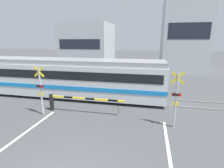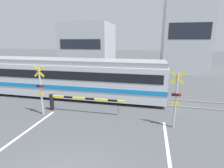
{
  "view_description": "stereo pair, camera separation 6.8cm",
  "coord_description": "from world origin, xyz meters",
  "px_view_note": "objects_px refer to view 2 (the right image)",
  "views": [
    {
      "loc": [
        2.56,
        -3.85,
        4.6
      ],
      "look_at": [
        0.0,
        7.79,
        1.6
      ],
      "focal_mm": 28.0,
      "sensor_mm": 36.0,
      "label": 1
    },
    {
      "loc": [
        2.62,
        -3.83,
        4.6
      ],
      "look_at": [
        0.0,
        7.79,
        1.6
      ],
      "focal_mm": 28.0,
      "sensor_mm": 36.0,
      "label": 2
    }
  ],
  "objects_px": {
    "commuter_train": "(69,77)",
    "crossing_barrier_far": "(146,83)",
    "crossing_barrier_near": "(72,100)",
    "crossing_signal_right": "(176,97)",
    "crossing_signal_left": "(41,88)",
    "pedestrian": "(116,73)"
  },
  "relations": [
    {
      "from": "commuter_train",
      "to": "crossing_barrier_far",
      "type": "xyz_separation_m",
      "value": [
        6.26,
        2.58,
        -0.87
      ]
    },
    {
      "from": "crossing_barrier_near",
      "to": "crossing_signal_right",
      "type": "bearing_deg",
      "value": -6.86
    },
    {
      "from": "crossing_signal_left",
      "to": "crossing_signal_right",
      "type": "bearing_deg",
      "value": 0.0
    },
    {
      "from": "crossing_signal_right",
      "to": "commuter_train",
      "type": "bearing_deg",
      "value": 154.02
    },
    {
      "from": "crossing_signal_right",
      "to": "pedestrian",
      "type": "xyz_separation_m",
      "value": [
        -5.22,
        9.9,
        -0.66
      ]
    },
    {
      "from": "crossing_barrier_far",
      "to": "crossing_signal_right",
      "type": "xyz_separation_m",
      "value": [
        1.67,
        -6.44,
        0.9
      ]
    },
    {
      "from": "pedestrian",
      "to": "crossing_barrier_far",
      "type": "bearing_deg",
      "value": -44.26
    },
    {
      "from": "commuter_train",
      "to": "crossing_barrier_near",
      "type": "relative_size",
      "value": 3.08
    },
    {
      "from": "crossing_signal_left",
      "to": "pedestrian",
      "type": "relative_size",
      "value": 1.73
    },
    {
      "from": "commuter_train",
      "to": "crossing_signal_left",
      "type": "relative_size",
      "value": 5.02
    },
    {
      "from": "pedestrian",
      "to": "commuter_train",
      "type": "bearing_deg",
      "value": -114.18
    },
    {
      "from": "commuter_train",
      "to": "crossing_signal_left",
      "type": "height_order",
      "value": "commuter_train"
    },
    {
      "from": "commuter_train",
      "to": "pedestrian",
      "type": "relative_size",
      "value": 8.67
    },
    {
      "from": "crossing_signal_left",
      "to": "commuter_train",
      "type": "bearing_deg",
      "value": 89.89
    },
    {
      "from": "crossing_barrier_far",
      "to": "crossing_signal_left",
      "type": "xyz_separation_m",
      "value": [
        -6.27,
        -6.44,
        0.9
      ]
    },
    {
      "from": "commuter_train",
      "to": "crossing_barrier_near",
      "type": "xyz_separation_m",
      "value": [
        1.66,
        -3.11,
        -0.87
      ]
    },
    {
      "from": "crossing_barrier_far",
      "to": "crossing_signal_right",
      "type": "distance_m",
      "value": 6.71
    },
    {
      "from": "crossing_barrier_near",
      "to": "crossing_signal_right",
      "type": "height_order",
      "value": "crossing_signal_right"
    },
    {
      "from": "crossing_barrier_far",
      "to": "crossing_signal_left",
      "type": "bearing_deg",
      "value": -134.22
    },
    {
      "from": "crossing_signal_right",
      "to": "pedestrian",
      "type": "relative_size",
      "value": 1.73
    },
    {
      "from": "commuter_train",
      "to": "crossing_signal_left",
      "type": "distance_m",
      "value": 3.86
    },
    {
      "from": "commuter_train",
      "to": "crossing_barrier_near",
      "type": "height_order",
      "value": "commuter_train"
    }
  ]
}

